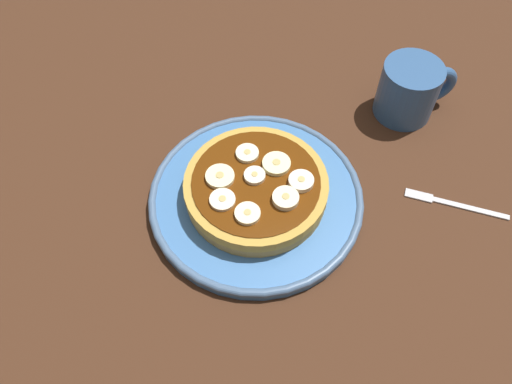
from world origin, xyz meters
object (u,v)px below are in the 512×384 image
pancake_stack (257,186)px  coffee_mug (410,89)px  banana_slice_2 (247,214)px  banana_slice_7 (222,200)px  banana_slice_6 (301,181)px  banana_slice_0 (255,176)px  plate (256,198)px  banana_slice_3 (276,164)px  fork (450,203)px  banana_slice_5 (246,154)px  banana_slice_1 (220,177)px  banana_slice_4 (286,199)px

pancake_stack → coffee_mug: size_ratio=1.57×
coffee_mug → pancake_stack: bearing=-158.9°
banana_slice_2 → banana_slice_7: size_ratio=0.98×
banana_slice_6 → banana_slice_7: (-9.67, -0.07, -0.14)cm
banana_slice_0 → banana_slice_7: (-4.57, -2.38, -0.03)cm
plate → banana_slice_3: 5.19cm
coffee_mug → fork: bearing=-93.7°
plate → banana_slice_6: bearing=-18.0°
banana_slice_5 → fork: size_ratio=0.25×
pancake_stack → banana_slice_1: bearing=163.0°
banana_slice_5 → coffee_mug: 25.62cm
banana_slice_2 → coffee_mug: (26.97, 14.11, -0.62)cm
plate → coffee_mug: 26.84cm
plate → pancake_stack: (0.15, 0.27, 2.08)cm
banana_slice_2 → banana_slice_4: banana_slice_4 is taller
plate → banana_slice_4: size_ratio=8.57×
plate → banana_slice_1: bearing=159.0°
banana_slice_1 → coffee_mug: bearing=15.8°
banana_slice_5 → coffee_mug: (25.00, 5.57, -0.61)cm
fork → banana_slice_1: bearing=163.4°
banana_slice_3 → banana_slice_5: size_ratio=1.21×
banana_slice_0 → coffee_mug: size_ratio=0.23×
plate → banana_slice_7: banana_slice_7 is taller
plate → banana_slice_0: (0.04, 0.64, 3.83)cm
banana_slice_1 → banana_slice_7: 3.33cm
banana_slice_1 → banana_slice_2: bearing=-72.2°
banana_slice_6 → coffee_mug: bearing=30.2°
pancake_stack → banana_slice_5: banana_slice_5 is taller
banana_slice_3 → coffee_mug: coffee_mug is taller
banana_slice_6 → plate: bearing=162.0°
pancake_stack → banana_slice_3: banana_slice_3 is taller
banana_slice_0 → banana_slice_6: bearing=-24.3°
plate → fork: plate is taller
banana_slice_1 → coffee_mug: size_ratio=0.31×
banana_slice_3 → banana_slice_0: bearing=-161.5°
banana_slice_0 → fork: size_ratio=0.23×
coffee_mug → banana_slice_1: bearing=-164.2°
pancake_stack → banana_slice_2: bearing=-116.8°
banana_slice_6 → coffee_mug: size_ratio=0.27×
plate → banana_slice_3: bearing=28.4°
banana_slice_1 → fork: bearing=-16.6°
banana_slice_3 → fork: (20.70, -8.35, -4.58)cm
banana_slice_0 → banana_slice_5: bearing=93.9°
banana_slice_5 → banana_slice_1: bearing=-145.9°
banana_slice_5 → banana_slice_3: bearing=-38.2°
banana_slice_2 → coffee_mug: 30.45cm
banana_slice_5 → banana_slice_7: 7.34cm
banana_slice_2 → pancake_stack: bearing=63.2°
banana_slice_3 → banana_slice_6: (2.10, -3.30, 0.06)cm
banana_slice_3 → banana_slice_7: size_ratio=1.14×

